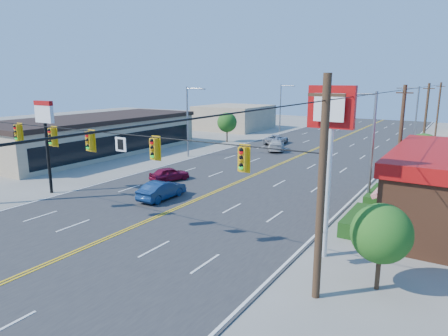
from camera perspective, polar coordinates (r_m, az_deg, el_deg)
The scene contains 21 objects.
ground at distance 23.84m, azimuth -15.84°, elevation -9.53°, with size 160.00×160.00×0.00m, color gray.
road at distance 39.43m, azimuth 5.99°, elevation -0.35°, with size 20.00×120.00×0.06m, color #2D2D30.
signal_span at distance 22.60m, azimuth -16.78°, elevation 2.12°, with size 24.32×0.34×9.00m.
kfc_pylon at distance 19.69m, azimuth 14.86°, elevation 4.18°, with size 2.20×0.36×8.50m.
strip_mall at distance 51.01m, azimuth -17.92°, elevation 4.57°, with size 10.40×26.40×4.40m.
pizza_hut_sign at distance 33.54m, azimuth -24.15°, elevation 5.30°, with size 1.90×0.30×6.85m.
streetlight_se at distance 29.56m, azimuth 20.08°, elevation 3.50°, with size 2.55×0.25×8.00m.
streetlight_ne at distance 53.16m, azimuth 25.55°, elevation 6.71°, with size 2.55×0.25×8.00m.
streetlight_sw at distance 45.99m, azimuth -5.04°, elevation 7.16°, with size 2.55×0.25×8.00m.
streetlight_nw at distance 68.54m, azimuth 8.22°, elevation 8.82°, with size 2.55×0.25×8.00m.
utility_pole_near at distance 33.28m, azimuth 23.85°, elevation 3.57°, with size 0.28×0.28×8.40m, color #47301E.
utility_pole_mid at distance 51.07m, azimuth 26.82°, elevation 6.05°, with size 0.28×0.28×8.40m, color #47301E.
utility_pole_far at distance 68.96m, azimuth 28.26°, elevation 7.24°, with size 0.28×0.28×8.40m, color #47301E.
tree_kfc_rear at distance 37.26m, azimuth 26.55°, elevation 2.19°, with size 2.94×2.94×4.41m.
tree_kfc_front at distance 17.99m, azimuth 21.56°, elevation -8.70°, with size 2.52×2.52×3.78m.
tree_west at distance 57.29m, azimuth 0.44°, elevation 6.52°, with size 2.80×2.80×4.20m.
bld_west_far at distance 72.90m, azimuth 1.47°, elevation 7.25°, with size 11.00×12.00×4.20m, color tan.
car_magenta at distance 35.36m, azimuth -7.78°, elevation -0.93°, with size 1.44×3.57×1.22m, color maroon.
car_blue at distance 30.04m, azimuth -8.87°, elevation -3.22°, with size 1.46×4.18×1.38m, color navy.
car_white at distance 50.46m, azimuth 7.46°, elevation 3.19°, with size 1.92×4.72×1.37m, color #B8B8B8.
car_silver at distance 55.79m, azimuth 7.49°, elevation 4.04°, with size 2.17×4.71×1.31m, color #BAB9BF.
Camera 1 is at (16.64, -14.67, 8.75)m, focal length 32.00 mm.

